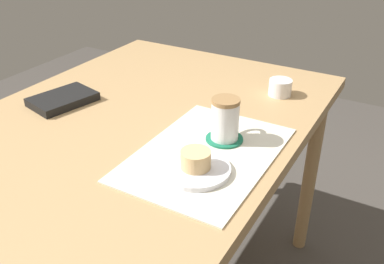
% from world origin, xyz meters
% --- Properties ---
extents(dining_table, '(1.37, 0.87, 0.74)m').
position_xyz_m(dining_table, '(0.00, 0.00, 0.67)').
color(dining_table, tan).
rests_on(dining_table, ground_plane).
extents(placemat, '(0.44, 0.30, 0.00)m').
position_xyz_m(placemat, '(0.02, -0.25, 0.74)').
color(placemat, silver).
rests_on(placemat, dining_table).
extents(pastry_plate, '(0.16, 0.16, 0.01)m').
position_xyz_m(pastry_plate, '(-0.06, -0.27, 0.75)').
color(pastry_plate, white).
rests_on(pastry_plate, placemat).
extents(pastry, '(0.07, 0.07, 0.04)m').
position_xyz_m(pastry, '(-0.06, -0.27, 0.77)').
color(pastry, '#E5BC7F').
rests_on(pastry, pastry_plate).
extents(coffee_coaster, '(0.09, 0.09, 0.00)m').
position_xyz_m(coffee_coaster, '(0.10, -0.26, 0.74)').
color(coffee_coaster, '#196B4C').
rests_on(coffee_coaster, placemat).
extents(coffee_mug, '(0.10, 0.07, 0.11)m').
position_xyz_m(coffee_mug, '(0.10, -0.26, 0.80)').
color(coffee_mug, white).
rests_on(coffee_mug, coffee_coaster).
extents(sugar_bowl, '(0.07, 0.07, 0.05)m').
position_xyz_m(sugar_bowl, '(0.44, -0.29, 0.76)').
color(sugar_bowl, white).
rests_on(sugar_bowl, dining_table).
extents(small_book, '(0.20, 0.16, 0.02)m').
position_xyz_m(small_book, '(0.06, 0.25, 0.75)').
color(small_book, black).
rests_on(small_book, dining_table).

